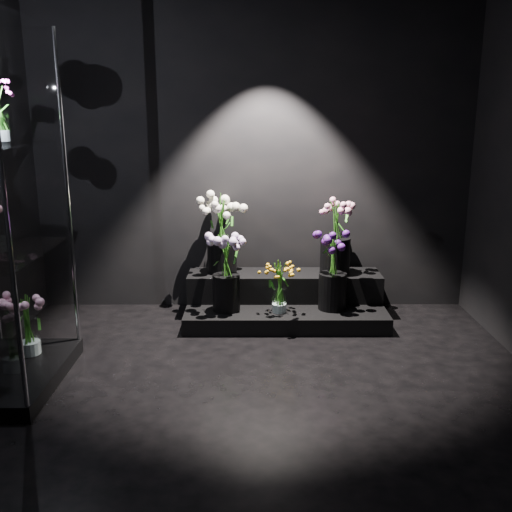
{
  "coord_description": "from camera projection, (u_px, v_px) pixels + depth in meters",
  "views": [
    {
      "loc": [
        0.01,
        -3.25,
        1.81
      ],
      "look_at": [
        0.02,
        1.2,
        0.69
      ],
      "focal_mm": 40.0,
      "sensor_mm": 36.0,
      "label": 1
    }
  ],
  "objects": [
    {
      "name": "bouquet_cream_roses",
      "position": [
        222.0,
        230.0,
        5.13
      ],
      "size": [
        0.38,
        0.38,
        0.71
      ],
      "rotation": [
        0.0,
        0.0,
        -0.03
      ],
      "color": "black",
      "rests_on": "display_riser"
    },
    {
      "name": "floor",
      "position": [
        253.0,
        408.0,
        3.6
      ],
      "size": [
        4.0,
        4.0,
        0.0
      ],
      "primitive_type": "plane",
      "color": "black",
      "rests_on": "ground"
    },
    {
      "name": "wall_back",
      "position": [
        253.0,
        159.0,
        5.2
      ],
      "size": [
        4.0,
        0.0,
        4.0
      ],
      "primitive_type": "plane",
      "rotation": [
        1.57,
        0.0,
        0.0
      ],
      "color": "black",
      "rests_on": "floor"
    },
    {
      "name": "bouquet_orange_bells",
      "position": [
        279.0,
        285.0,
        4.84
      ],
      "size": [
        0.34,
        0.34,
        0.46
      ],
      "rotation": [
        0.0,
        0.0,
        -0.33
      ],
      "color": "white",
      "rests_on": "display_riser"
    },
    {
      "name": "bouquet_lilac",
      "position": [
        226.0,
        266.0,
        4.85
      ],
      "size": [
        0.41,
        0.41,
        0.68
      ],
      "rotation": [
        0.0,
        0.0,
        -0.13
      ],
      "color": "black",
      "rests_on": "display_riser"
    },
    {
      "name": "bouquet_purple",
      "position": [
        333.0,
        267.0,
        4.89
      ],
      "size": [
        0.4,
        0.4,
        0.68
      ],
      "rotation": [
        0.0,
        0.0,
        0.32
      ],
      "color": "black",
      "rests_on": "display_riser"
    },
    {
      "name": "wall_front",
      "position": [
        250.0,
        296.0,
        1.32
      ],
      "size": [
        4.0,
        0.0,
        4.0
      ],
      "primitive_type": "plane",
      "rotation": [
        -1.57,
        0.0,
        0.0
      ],
      "color": "black",
      "rests_on": "floor"
    },
    {
      "name": "bouquet_pink_roses",
      "position": [
        336.0,
        233.0,
        5.09
      ],
      "size": [
        0.43,
        0.43,
        0.68
      ],
      "rotation": [
        0.0,
        0.0,
        0.28
      ],
      "color": "black",
      "rests_on": "display_riser"
    },
    {
      "name": "display_riser",
      "position": [
        285.0,
        300.0,
        5.16
      ],
      "size": [
        1.75,
        0.78,
        0.39
      ],
      "color": "black",
      "rests_on": "floor"
    },
    {
      "name": "bouquet_case_base_pink",
      "position": [
        28.0,
        324.0,
        4.08
      ],
      "size": [
        0.32,
        0.32,
        0.44
      ],
      "rotation": [
        0.0,
        0.0,
        0.1
      ],
      "color": "white",
      "rests_on": "display_case"
    }
  ]
}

